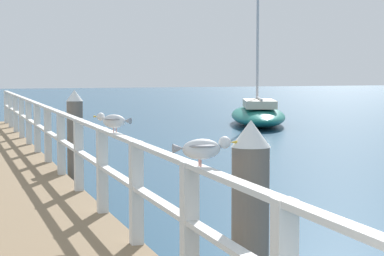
{
  "coord_description": "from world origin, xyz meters",
  "views": [
    {
      "loc": [
        -0.34,
        -1.09,
        2.27
      ],
      "look_at": [
        3.97,
        11.65,
        1.15
      ],
      "focal_mm": 67.76,
      "sensor_mm": 36.0,
      "label": 1
    }
  ],
  "objects_px": {
    "dock_piling_far": "(75,143)",
    "boat_4": "(258,114)",
    "seagull_foreground": "(202,148)",
    "seagull_background": "(113,120)",
    "dock_piling_near": "(250,245)"
  },
  "relations": [
    {
      "from": "boat_4",
      "to": "dock_piling_far",
      "type": "bearing_deg",
      "value": -105.13
    },
    {
      "from": "dock_piling_far",
      "to": "boat_4",
      "type": "relative_size",
      "value": 0.23
    },
    {
      "from": "seagull_background",
      "to": "dock_piling_near",
      "type": "bearing_deg",
      "value": -126.81
    },
    {
      "from": "seagull_foreground",
      "to": "seagull_background",
      "type": "distance_m",
      "value": 2.89
    },
    {
      "from": "seagull_background",
      "to": "dock_piling_far",
      "type": "bearing_deg",
      "value": 41.1
    },
    {
      "from": "dock_piling_near",
      "to": "boat_4",
      "type": "distance_m",
      "value": 23.56
    },
    {
      "from": "seagull_foreground",
      "to": "seagull_background",
      "type": "bearing_deg",
      "value": -174.44
    },
    {
      "from": "dock_piling_near",
      "to": "seagull_background",
      "type": "xyz_separation_m",
      "value": [
        -0.39,
        2.91,
        0.74
      ]
    },
    {
      "from": "dock_piling_far",
      "to": "seagull_background",
      "type": "distance_m",
      "value": 4.94
    },
    {
      "from": "seagull_foreground",
      "to": "dock_piling_far",
      "type": "bearing_deg",
      "value": -177.46
    },
    {
      "from": "dock_piling_near",
      "to": "seagull_foreground",
      "type": "distance_m",
      "value": 0.83
    },
    {
      "from": "dock_piling_far",
      "to": "boat_4",
      "type": "distance_m",
      "value": 16.76
    },
    {
      "from": "dock_piling_near",
      "to": "seagull_background",
      "type": "relative_size",
      "value": 5.08
    },
    {
      "from": "dock_piling_near",
      "to": "boat_4",
      "type": "bearing_deg",
      "value": 65.99
    },
    {
      "from": "boat_4",
      "to": "seagull_background",
      "type": "bearing_deg",
      "value": -98.41
    }
  ]
}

